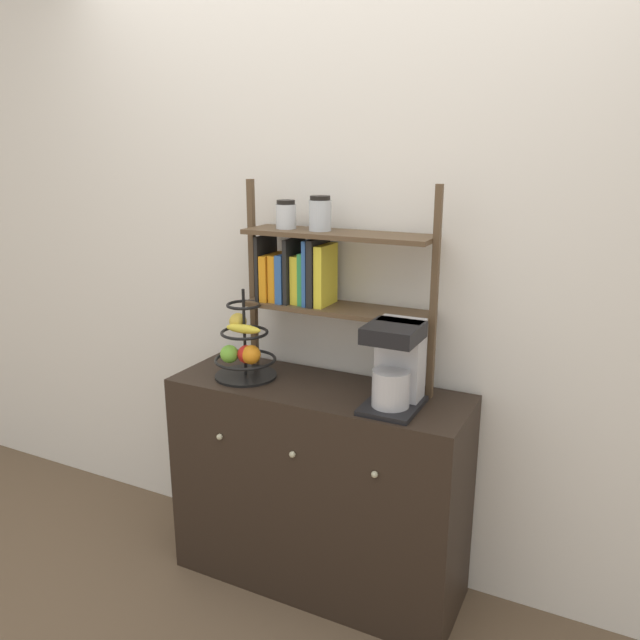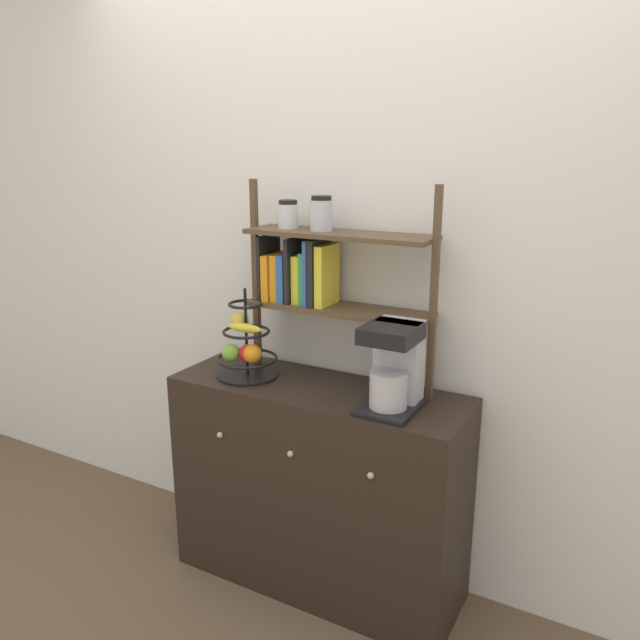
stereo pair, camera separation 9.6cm
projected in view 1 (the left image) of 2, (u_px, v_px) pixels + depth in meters
ground_plane at (295, 608)px, 2.45m from camera, size 12.00×12.00×0.00m
wall_back at (345, 264)px, 2.49m from camera, size 7.00×0.05×2.60m
sideboard at (318, 487)px, 2.51m from camera, size 1.17×0.42×0.86m
coffee_maker at (396, 364)px, 2.18m from camera, size 0.19×0.24×0.31m
fruit_stand at (244, 349)px, 2.46m from camera, size 0.25×0.25×0.36m
shelf_hutch at (314, 268)px, 2.39m from camera, size 0.78×0.20×0.77m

